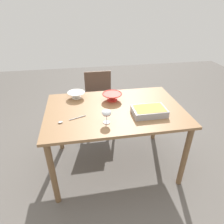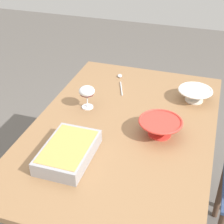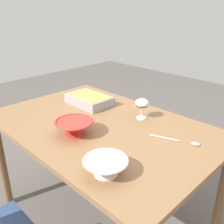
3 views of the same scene
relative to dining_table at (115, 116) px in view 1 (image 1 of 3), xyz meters
The scene contains 8 objects.
ground_plane 0.68m from the dining_table, ahead, with size 8.00×8.00×0.00m, color #5B5651.
dining_table is the anchor object (origin of this frame).
chair 0.85m from the dining_table, 95.36° to the left, with size 0.40×0.38×0.88m.
wine_glass 0.33m from the dining_table, 116.18° to the right, with size 0.09×0.09×0.13m.
casserole_dish 0.38m from the dining_table, 28.62° to the right, with size 0.33×0.21×0.07m.
mixing_bowl 0.24m from the dining_table, 87.90° to the left, with size 0.22×0.22×0.09m.
small_bowl 0.52m from the dining_table, 139.89° to the left, with size 0.20×0.20×0.07m.
serving_spoon 0.52m from the dining_table, 161.79° to the right, with size 0.26×0.11×0.01m.
Camera 1 is at (-0.33, -1.73, 1.76)m, focal length 31.16 mm.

